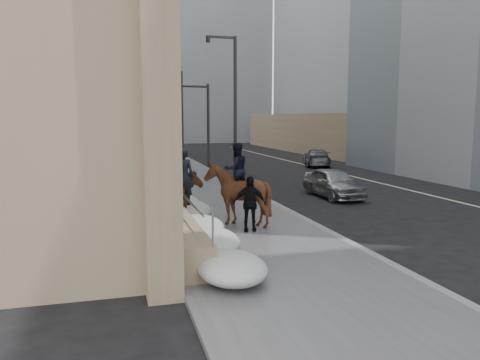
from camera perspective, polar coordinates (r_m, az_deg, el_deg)
name	(u,v)px	position (r m, az deg, el deg)	size (l,w,h in m)	color
ground	(264,255)	(12.44, 2.99, -9.17)	(140.00, 140.00, 0.00)	black
sidewalk	(197,194)	(21.92, -5.25, -1.70)	(5.00, 80.00, 0.12)	#48484A
curb	(251,192)	(22.52, 1.33, -1.42)	(0.24, 80.00, 0.12)	slate
lane_line	(394,186)	(25.89, 18.28, -0.75)	(0.15, 70.00, 0.01)	#BFB78C
limestone_building	(83,31)	(31.75, -18.63, 16.84)	(6.10, 44.00, 18.00)	#9B8266
far_podium	(476,147)	(28.77, 26.79, 3.61)	(2.00, 80.00, 4.00)	#846F55
bg_building_mid	(163,47)	(72.48, -9.38, 15.75)	(30.00, 12.00, 28.00)	slate
bg_building_far	(96,79)	(83.58, -17.19, 11.65)	(24.00, 12.00, 20.00)	gray
streetlight_mid	(232,100)	(26.15, -0.94, 9.76)	(1.71, 0.24, 8.00)	#2D2D30
streetlight_far	(181,107)	(45.78, -7.25, 8.77)	(1.71, 0.24, 8.00)	#2D2D30
traffic_signal	(195,112)	(33.82, -5.45, 8.26)	(4.10, 0.22, 6.00)	#2D2D30
snow_bank	(172,193)	(19.80, -8.35, -1.55)	(1.70, 18.10, 0.76)	silver
mounted_horse_left	(182,201)	(14.06, -7.11, -2.57)	(1.66, 2.38, 2.59)	#482E15
mounted_horse_right	(237,191)	(15.14, -0.38, -1.34)	(1.95, 2.11, 2.67)	#3D2011
pedestrian	(249,204)	(14.39, 1.16, -2.88)	(1.00, 0.41, 1.70)	black
car_silver	(333,183)	(21.60, 11.29, -0.32)	(1.58, 3.92, 1.34)	#979A9E
car_grey	(317,158)	(35.31, 9.34, 2.70)	(1.79, 4.39, 1.28)	#4C4E53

